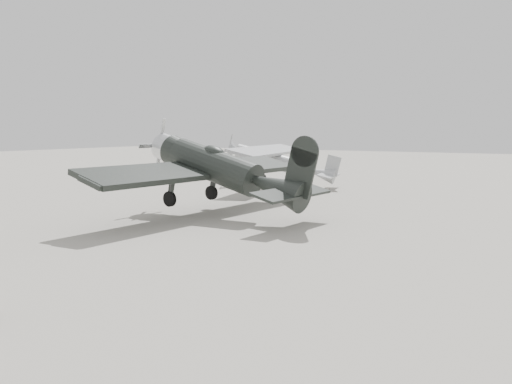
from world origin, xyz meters
TOP-DOWN VIEW (x-y plane):
  - ground at (0.00, 0.00)m, footprint 160.00×160.00m
  - lowwing_monoplane at (-0.78, 2.26)m, footprint 9.62×13.45m
  - highwing_monoplane at (-4.42, 14.82)m, footprint 8.54×11.96m

SIDE VIEW (x-z plane):
  - ground at x=0.00m, z-range 0.00..0.00m
  - highwing_monoplane at x=-4.42m, z-range 0.42..3.80m
  - lowwing_monoplane at x=-0.78m, z-range 0.13..4.45m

